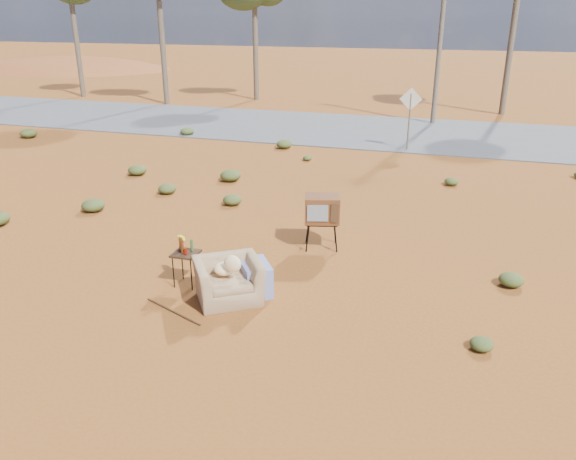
% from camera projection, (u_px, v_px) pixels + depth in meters
% --- Properties ---
extents(ground, '(140.00, 140.00, 0.00)m').
position_uv_depth(ground, '(243.00, 295.00, 9.85)').
color(ground, brown).
rests_on(ground, ground).
extents(highway, '(140.00, 7.00, 0.04)m').
position_uv_depth(highway, '(378.00, 131.00, 23.16)').
color(highway, '#565659').
rests_on(highway, ground).
extents(dirt_mound, '(26.00, 18.00, 2.00)m').
position_uv_depth(dirt_mound, '(67.00, 69.00, 48.47)').
color(dirt_mound, brown).
rests_on(dirt_mound, ground).
extents(armchair, '(1.41, 1.40, 0.96)m').
position_uv_depth(armchair, '(233.00, 274.00, 9.60)').
color(armchair, '#967551').
rests_on(armchair, ground).
extents(tv_unit, '(0.83, 0.73, 1.14)m').
position_uv_depth(tv_unit, '(322.00, 210.00, 11.53)').
color(tv_unit, black).
rests_on(tv_unit, ground).
extents(side_table, '(0.45, 0.45, 0.90)m').
position_uv_depth(side_table, '(185.00, 251.00, 10.02)').
color(side_table, '#362413').
rests_on(side_table, ground).
extents(rusty_bar, '(1.26, 0.55, 0.04)m').
position_uv_depth(rusty_bar, '(173.00, 312.00, 9.27)').
color(rusty_bar, '#522C15').
rests_on(rusty_bar, ground).
extents(road_sign, '(0.78, 0.06, 2.19)m').
position_uv_depth(road_sign, '(410.00, 108.00, 19.53)').
color(road_sign, brown).
rests_on(road_sign, ground).
extents(utility_pole_center, '(1.40, 0.20, 8.00)m').
position_uv_depth(utility_pole_center, '(442.00, 24.00, 23.31)').
color(utility_pole_center, brown).
rests_on(utility_pole_center, ground).
extents(scrub_patch, '(17.49, 8.07, 0.33)m').
position_uv_depth(scrub_patch, '(278.00, 206.00, 13.94)').
color(scrub_patch, '#455023').
rests_on(scrub_patch, ground).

